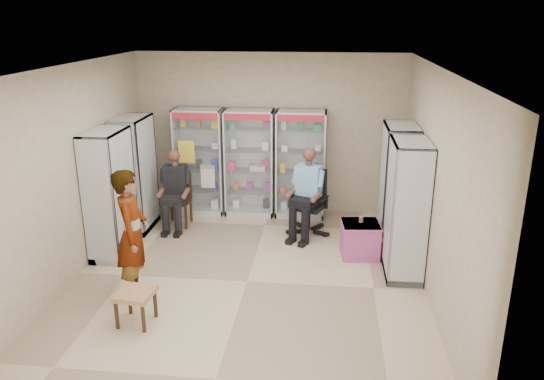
# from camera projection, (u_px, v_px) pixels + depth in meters

# --- Properties ---
(floor) EXTENTS (6.00, 6.00, 0.00)m
(floor) POSITION_uv_depth(u_px,v_px,m) (247.00, 281.00, 7.60)
(floor) COLOR tan
(floor) RESTS_ON ground
(room_shell) EXTENTS (5.02, 6.02, 3.01)m
(room_shell) POSITION_uv_depth(u_px,v_px,m) (245.00, 148.00, 6.97)
(room_shell) COLOR #BEAB8D
(room_shell) RESTS_ON ground
(cabinet_back_left) EXTENTS (0.90, 0.50, 2.00)m
(cabinet_back_left) POSITION_uv_depth(u_px,v_px,m) (200.00, 162.00, 9.99)
(cabinet_back_left) COLOR silver
(cabinet_back_left) RESTS_ON floor
(cabinet_back_mid) EXTENTS (0.90, 0.50, 2.00)m
(cabinet_back_mid) POSITION_uv_depth(u_px,v_px,m) (250.00, 163.00, 9.89)
(cabinet_back_mid) COLOR #AEB1B6
(cabinet_back_mid) RESTS_ON floor
(cabinet_back_right) EXTENTS (0.90, 0.50, 2.00)m
(cabinet_back_right) POSITION_uv_depth(u_px,v_px,m) (301.00, 164.00, 9.79)
(cabinet_back_right) COLOR silver
(cabinet_back_right) RESTS_ON floor
(cabinet_right_far) EXTENTS (0.90, 0.50, 2.00)m
(cabinet_right_far) POSITION_uv_depth(u_px,v_px,m) (397.00, 186.00, 8.56)
(cabinet_right_far) COLOR silver
(cabinet_right_far) RESTS_ON floor
(cabinet_right_near) EXTENTS (0.90, 0.50, 2.00)m
(cabinet_right_near) POSITION_uv_depth(u_px,v_px,m) (406.00, 210.00, 7.53)
(cabinet_right_near) COLOR #9D9EA4
(cabinet_right_near) RESTS_ON floor
(cabinet_left_far) EXTENTS (0.90, 0.50, 2.00)m
(cabinet_left_far) POSITION_uv_depth(u_px,v_px,m) (135.00, 174.00, 9.21)
(cabinet_left_far) COLOR #A3A5AA
(cabinet_left_far) RESTS_ON floor
(cabinet_left_near) EXTENTS (0.90, 0.50, 2.00)m
(cabinet_left_near) POSITION_uv_depth(u_px,v_px,m) (110.00, 195.00, 8.17)
(cabinet_left_near) COLOR #9FA1A6
(cabinet_left_near) RESTS_ON floor
(wooden_chair) EXTENTS (0.42, 0.42, 0.94)m
(wooden_chair) POSITION_uv_depth(u_px,v_px,m) (178.00, 200.00, 9.49)
(wooden_chair) COLOR black
(wooden_chair) RESTS_ON floor
(seated_customer) EXTENTS (0.44, 0.60, 1.34)m
(seated_customer) POSITION_uv_depth(u_px,v_px,m) (177.00, 191.00, 9.38)
(seated_customer) COLOR black
(seated_customer) RESTS_ON floor
(office_chair) EXTENTS (0.80, 0.80, 1.14)m
(office_chair) POSITION_uv_depth(u_px,v_px,m) (309.00, 202.00, 9.09)
(office_chair) COLOR black
(office_chair) RESTS_ON floor
(seated_shopkeeper) EXTENTS (0.68, 0.79, 1.45)m
(seated_shopkeeper) POSITION_uv_depth(u_px,v_px,m) (309.00, 195.00, 9.00)
(seated_shopkeeper) COLOR #69AAD0
(seated_shopkeeper) RESTS_ON floor
(pink_trunk) EXTENTS (0.62, 0.60, 0.55)m
(pink_trunk) POSITION_uv_depth(u_px,v_px,m) (360.00, 239.00, 8.34)
(pink_trunk) COLOR #A14089
(pink_trunk) RESTS_ON floor
(tea_glass) EXTENTS (0.07, 0.07, 0.09)m
(tea_glass) POSITION_uv_depth(u_px,v_px,m) (361.00, 219.00, 8.28)
(tea_glass) COLOR #591A07
(tea_glass) RESTS_ON pink_trunk
(woven_stool_a) EXTENTS (0.51, 0.51, 0.39)m
(woven_stool_a) POSITION_uv_depth(u_px,v_px,m) (376.00, 244.00, 8.38)
(woven_stool_a) COLOR #AD8C49
(woven_stool_a) RESTS_ON floor
(woven_stool_b) EXTENTS (0.48, 0.48, 0.43)m
(woven_stool_b) POSITION_uv_depth(u_px,v_px,m) (136.00, 307.00, 6.52)
(woven_stool_b) COLOR #A97C47
(woven_stool_b) RESTS_ON floor
(standing_man) EXTENTS (0.53, 0.71, 1.78)m
(standing_man) POSITION_uv_depth(u_px,v_px,m) (132.00, 234.00, 6.98)
(standing_man) COLOR gray
(standing_man) RESTS_ON floor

